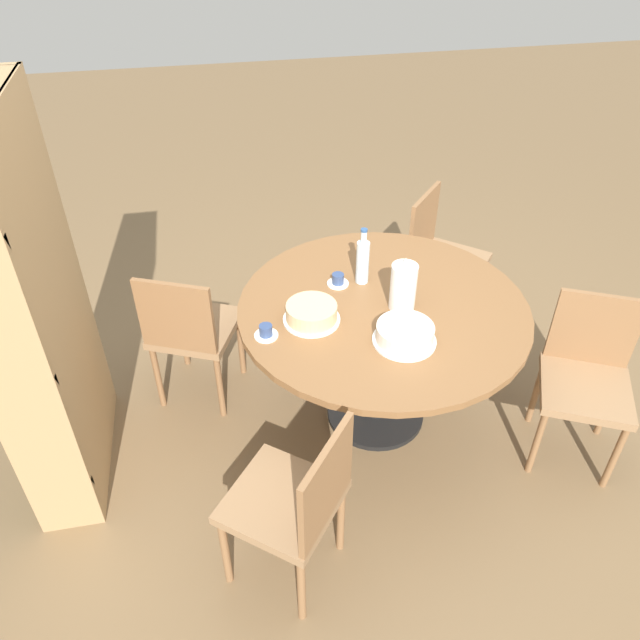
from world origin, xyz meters
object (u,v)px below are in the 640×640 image
object	(u,v)px
chair_b	(586,376)
cup_a	(338,280)
cake_second	(312,313)
cup_b	(266,332)
water_bottle	(363,261)
chair_a	(295,502)
chair_c	(441,255)
bookshelf	(40,320)
cake_main	(405,334)
chair_d	(191,330)
coffee_pot	(403,285)

from	to	relation	value
chair_b	cup_a	size ratio (longest dim) A/B	7.90
cake_second	cup_b	xyz separation A→B (m)	(-0.07, 0.22, -0.02)
water_bottle	chair_a	bearing A→B (deg)	153.58
chair_c	bookshelf	world-z (taller)	bookshelf
chair_c	cake_main	world-z (taller)	chair_c
bookshelf	cup_a	xyz separation A→B (m)	(0.22, -1.37, -0.12)
bookshelf	water_bottle	bearing A→B (deg)	98.64
chair_a	chair_c	bearing A→B (deg)	-178.04
chair_a	cake_main	xyz separation A→B (m)	(0.55, -0.59, 0.32)
water_bottle	cup_a	size ratio (longest dim) A/B	2.76
chair_a	chair_b	distance (m)	1.57
chair_b	cup_a	distance (m)	1.30
cup_a	chair_d	bearing A→B (deg)	80.62
chair_d	cup_a	bearing A→B (deg)	-165.83
chair_c	coffee_pot	xyz separation A→B (m)	(-0.83, 0.53, 0.40)
bookshelf	water_bottle	size ratio (longest dim) A/B	6.11
chair_a	cake_main	size ratio (longest dim) A/B	3.01
chair_d	cup_a	world-z (taller)	chair_d
cup_b	chair_b	bearing A→B (deg)	-99.92
coffee_pot	chair_a	bearing A→B (deg)	140.72
bookshelf	cup_b	distance (m)	0.98
chair_a	chair_c	xyz separation A→B (m)	(1.63, -1.19, 0.00)
cake_main	chair_c	bearing A→B (deg)	-28.99
cake_second	cup_a	xyz separation A→B (m)	(0.27, -0.19, -0.02)
coffee_pot	cake_second	world-z (taller)	coffee_pot
cake_second	water_bottle	bearing A→B (deg)	-48.82
coffee_pot	cake_second	size ratio (longest dim) A/B	1.01
cake_main	chair_b	bearing A→B (deg)	-96.78
bookshelf	cup_b	size ratio (longest dim) A/B	16.83
chair_d	cake_main	size ratio (longest dim) A/B	3.01
chair_c	chair_d	xyz separation A→B (m)	(-0.45, 1.57, 0.00)
chair_b	cup_b	distance (m)	1.57
coffee_pot	cup_b	bearing A→B (deg)	98.26
water_bottle	cup_b	bearing A→B (deg)	122.90
water_bottle	cake_main	distance (m)	0.51
coffee_pot	cake_second	bearing A→B (deg)	92.96
bookshelf	cup_b	world-z (taller)	bookshelf
cup_a	cake_main	bearing A→B (deg)	-158.61
chair_d	coffee_pot	distance (m)	1.17
chair_b	cake_main	world-z (taller)	chair_b
cup_b	chair_c	bearing A→B (deg)	-52.53
coffee_pot	cake_main	size ratio (longest dim) A/B	0.95
coffee_pot	cake_second	xyz separation A→B (m)	(-0.02, 0.45, -0.08)
cake_main	cup_a	bearing A→B (deg)	21.39
chair_b	cup_b	world-z (taller)	chair_b
chair_b	cup_a	bearing A→B (deg)	177.18
chair_c	cup_a	distance (m)	1.03
bookshelf	cake_second	size ratio (longest dim) A/B	6.88
chair_c	cup_a	bearing A→B (deg)	167.03
chair_b	bookshelf	distance (m)	2.55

